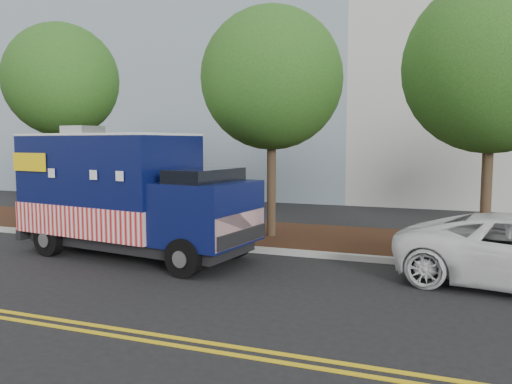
% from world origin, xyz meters
% --- Properties ---
extents(ground, '(120.00, 120.00, 0.00)m').
position_xyz_m(ground, '(0.00, 0.00, 0.00)').
color(ground, black).
rests_on(ground, ground).
extents(curb, '(120.00, 0.18, 0.15)m').
position_xyz_m(curb, '(0.00, 1.40, 0.07)').
color(curb, '#9E9E99').
rests_on(curb, ground).
extents(mulch_strip, '(120.00, 4.00, 0.15)m').
position_xyz_m(mulch_strip, '(0.00, 3.50, 0.07)').
color(mulch_strip, black).
rests_on(mulch_strip, ground).
extents(centerline_near, '(120.00, 0.10, 0.01)m').
position_xyz_m(centerline_near, '(0.00, -4.45, 0.01)').
color(centerline_near, gold).
rests_on(centerline_near, ground).
extents(centerline_far, '(120.00, 0.10, 0.01)m').
position_xyz_m(centerline_far, '(0.00, -4.70, 0.01)').
color(centerline_far, gold).
rests_on(centerline_far, ground).
extents(tree_a, '(3.74, 3.74, 6.83)m').
position_xyz_m(tree_a, '(-5.88, 2.82, 4.94)').
color(tree_a, '#38281C').
rests_on(tree_a, ground).
extents(tree_b, '(4.09, 4.09, 6.77)m').
position_xyz_m(tree_b, '(1.42, 3.05, 4.72)').
color(tree_b, '#38281C').
rests_on(tree_b, ground).
extents(tree_c, '(4.27, 4.27, 6.89)m').
position_xyz_m(tree_c, '(7.14, 2.78, 4.75)').
color(tree_c, '#38281C').
rests_on(tree_c, ground).
extents(sign_post, '(0.06, 0.06, 2.40)m').
position_xyz_m(sign_post, '(-2.16, 1.63, 1.20)').
color(sign_post, '#473828').
rests_on(sign_post, ground).
extents(food_truck, '(6.60, 3.24, 3.34)m').
position_xyz_m(food_truck, '(-1.49, -0.00, 1.51)').
color(food_truck, black).
rests_on(food_truck, ground).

